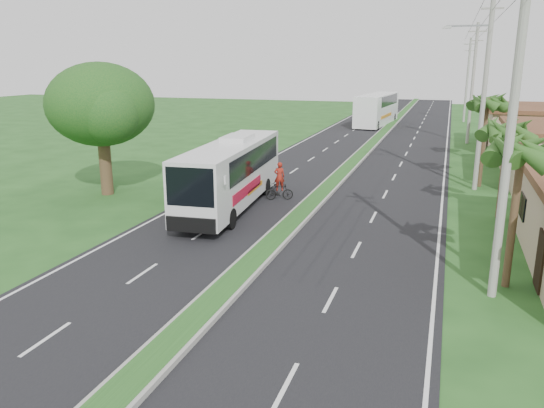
% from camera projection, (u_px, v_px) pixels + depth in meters
% --- Properties ---
extents(ground, '(180.00, 180.00, 0.00)m').
position_uv_depth(ground, '(231.00, 286.00, 18.30)').
color(ground, '#1F471A').
rests_on(ground, ground).
extents(road_asphalt, '(14.00, 160.00, 0.02)m').
position_uv_depth(road_asphalt, '(342.00, 174.00, 36.64)').
color(road_asphalt, black).
rests_on(road_asphalt, ground).
extents(median_strip, '(1.20, 160.00, 0.18)m').
position_uv_depth(median_strip, '(343.00, 173.00, 36.61)').
color(median_strip, gray).
rests_on(median_strip, ground).
extents(lane_edge_left, '(0.12, 160.00, 0.01)m').
position_uv_depth(lane_edge_left, '(252.00, 168.00, 38.68)').
color(lane_edge_left, silver).
rests_on(lane_edge_left, ground).
extents(lane_edge_right, '(0.12, 160.00, 0.01)m').
position_uv_depth(lane_edge_right, '(444.00, 181.00, 34.60)').
color(lane_edge_right, silver).
rests_on(lane_edge_right, ground).
extents(shop_far, '(8.60, 11.60, 3.82)m').
position_uv_depth(shop_far, '(536.00, 128.00, 46.55)').
color(shop_far, tan).
rests_on(shop_far, ground).
extents(palm_verge_a, '(2.40, 2.40, 5.45)m').
position_uv_depth(palm_verge_a, '(522.00, 150.00, 17.09)').
color(palm_verge_a, '#473321').
rests_on(palm_verge_a, ground).
extents(palm_verge_b, '(2.40, 2.40, 5.05)m').
position_uv_depth(palm_verge_b, '(508.00, 130.00, 25.32)').
color(palm_verge_b, '#473321').
rests_on(palm_verge_b, ground).
extents(palm_verge_c, '(2.40, 2.40, 5.85)m').
position_uv_depth(palm_verge_c, '(487.00, 103.00, 31.72)').
color(palm_verge_c, '#473321').
rests_on(palm_verge_c, ground).
extents(palm_verge_d, '(2.40, 2.40, 5.25)m').
position_uv_depth(palm_verge_d, '(487.00, 103.00, 39.97)').
color(palm_verge_d, '#473321').
rests_on(palm_verge_d, ground).
extents(shade_tree, '(6.30, 6.00, 7.54)m').
position_uv_depth(shade_tree, '(99.00, 107.00, 29.87)').
color(shade_tree, '#473321').
rests_on(shade_tree, ground).
extents(utility_pole_a, '(1.60, 0.28, 11.00)m').
position_uv_depth(utility_pole_a, '(511.00, 124.00, 16.08)').
color(utility_pole_a, gray).
rests_on(utility_pole_a, ground).
extents(utility_pole_b, '(3.20, 0.28, 12.00)m').
position_uv_depth(utility_pole_b, '(484.00, 84.00, 30.61)').
color(utility_pole_b, gray).
rests_on(utility_pole_b, ground).
extents(utility_pole_c, '(1.60, 0.28, 11.00)m').
position_uv_depth(utility_pole_c, '(473.00, 83.00, 49.09)').
color(utility_pole_c, gray).
rests_on(utility_pole_c, ground).
extents(utility_pole_d, '(1.60, 0.28, 10.50)m').
position_uv_depth(utility_pole_d, '(467.00, 79.00, 67.49)').
color(utility_pole_d, gray).
rests_on(utility_pole_d, ground).
extents(coach_bus_main, '(3.33, 11.60, 3.70)m').
position_uv_depth(coach_bus_main, '(232.00, 170.00, 27.76)').
color(coach_bus_main, silver).
rests_on(coach_bus_main, ground).
extents(coach_bus_far, '(3.86, 12.98, 3.72)m').
position_uv_depth(coach_bus_far, '(377.00, 108.00, 65.09)').
color(coach_bus_far, white).
rests_on(coach_bus_far, ground).
extents(motorcyclist, '(1.60, 1.01, 2.16)m').
position_uv_depth(motorcyclist, '(279.00, 186.00, 29.56)').
color(motorcyclist, black).
rests_on(motorcyclist, ground).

